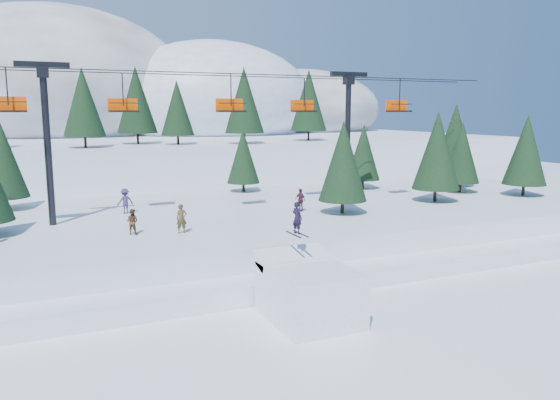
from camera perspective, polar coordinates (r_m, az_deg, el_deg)
name	(u,v)px	position (r m, az deg, el deg)	size (l,w,h in m)	color
ground	(302,345)	(23.90, 2.26, -14.86)	(160.00, 160.00, 0.00)	white
mid_shelf	(190,231)	(39.68, -9.41, -3.24)	(70.00, 22.00, 2.50)	white
berm	(237,279)	(30.61, -4.49, -8.28)	(70.00, 6.00, 1.10)	white
mountain_ridge	(64,112)	(92.96, -21.60, 8.58)	(119.00, 60.00, 26.46)	white
jump_kicker	(309,291)	(26.12, 3.00, -9.52)	(3.71, 5.05, 5.43)	white
chairlift	(204,117)	(39.14, -7.92, 8.55)	(46.00, 3.21, 10.28)	black
conifer_stand	(199,156)	(38.95, -8.51, 4.55)	(61.08, 17.39, 9.01)	black
distant_skiers	(202,203)	(38.82, -8.15, -0.29)	(28.80, 9.25, 1.88)	#4D3D1C
banner_near	(390,275)	(32.00, 11.42, -7.67)	(2.86, 0.13, 0.90)	black
banner_far	(377,272)	(32.49, 10.14, -7.37)	(2.79, 0.67, 0.90)	black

